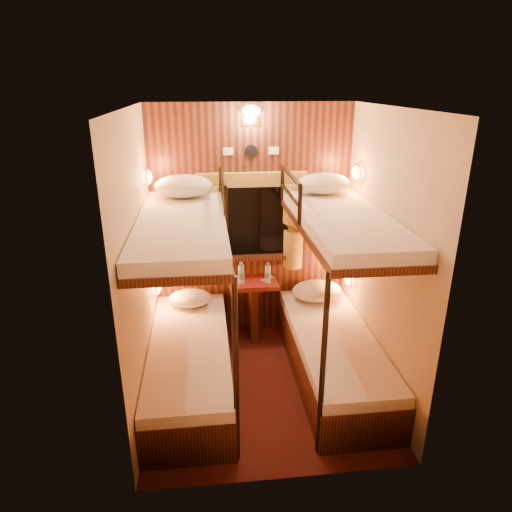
{
  "coord_description": "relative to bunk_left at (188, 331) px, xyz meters",
  "views": [
    {
      "loc": [
        -0.46,
        -3.41,
        2.57
      ],
      "look_at": [
        -0.05,
        0.15,
        1.2
      ],
      "focal_mm": 32.0,
      "sensor_mm": 36.0,
      "label": 1
    }
  ],
  "objects": [
    {
      "name": "floor",
      "position": [
        0.65,
        -0.07,
        -0.56
      ],
      "size": [
        2.1,
        2.1,
        0.0
      ],
      "primitive_type": "plane",
      "color": "#39140F",
      "rests_on": "ground"
    },
    {
      "name": "ceiling",
      "position": [
        0.65,
        -0.07,
        1.84
      ],
      "size": [
        2.1,
        2.1,
        0.0
      ],
      "primitive_type": "plane",
      "rotation": [
        3.14,
        0.0,
        0.0
      ],
      "color": "silver",
      "rests_on": "wall_back"
    },
    {
      "name": "wall_back",
      "position": [
        0.65,
        0.98,
        0.64
      ],
      "size": [
        2.4,
        0.0,
        2.4
      ],
      "primitive_type": "plane",
      "rotation": [
        1.57,
        0.0,
        0.0
      ],
      "color": "#C6B293",
      "rests_on": "floor"
    },
    {
      "name": "wall_front",
      "position": [
        0.65,
        -1.12,
        0.64
      ],
      "size": [
        2.4,
        0.0,
        2.4
      ],
      "primitive_type": "plane",
      "rotation": [
        -1.57,
        0.0,
        0.0
      ],
      "color": "#C6B293",
      "rests_on": "floor"
    },
    {
      "name": "wall_left",
      "position": [
        -0.35,
        -0.07,
        0.64
      ],
      "size": [
        0.0,
        2.4,
        2.4
      ],
      "primitive_type": "plane",
      "rotation": [
        1.57,
        0.0,
        1.57
      ],
      "color": "#C6B293",
      "rests_on": "floor"
    },
    {
      "name": "wall_right",
      "position": [
        1.65,
        -0.07,
        0.64
      ],
      "size": [
        0.0,
        2.4,
        2.4
      ],
      "primitive_type": "plane",
      "rotation": [
        1.57,
        0.0,
        -1.57
      ],
      "color": "#C6B293",
      "rests_on": "floor"
    },
    {
      "name": "back_panel",
      "position": [
        0.65,
        0.97,
        0.64
      ],
      "size": [
        2.0,
        0.03,
        2.4
      ],
      "primitive_type": "cube",
      "color": "black",
      "rests_on": "floor"
    },
    {
      "name": "bunk_left",
      "position": [
        0.0,
        0.0,
        0.0
      ],
      "size": [
        0.72,
        1.9,
        1.82
      ],
      "color": "black",
      "rests_on": "floor"
    },
    {
      "name": "bunk_right",
      "position": [
        1.3,
        0.0,
        0.0
      ],
      "size": [
        0.72,
        1.9,
        1.82
      ],
      "color": "black",
      "rests_on": "floor"
    },
    {
      "name": "window",
      "position": [
        0.65,
        0.94,
        0.62
      ],
      "size": [
        1.0,
        0.12,
        0.79
      ],
      "color": "black",
      "rests_on": "back_panel"
    },
    {
      "name": "curtains",
      "position": [
        0.65,
        0.9,
        0.71
      ],
      "size": [
        1.1,
        0.22,
        1.0
      ],
      "color": "olive",
      "rests_on": "back_panel"
    },
    {
      "name": "back_fixtures",
      "position": [
        0.65,
        0.93,
        1.69
      ],
      "size": [
        0.54,
        0.09,
        0.48
      ],
      "color": "black",
      "rests_on": "back_panel"
    },
    {
      "name": "reading_lamps",
      "position": [
        0.65,
        0.63,
        0.68
      ],
      "size": [
        2.0,
        0.2,
        1.25
      ],
      "color": "orange",
      "rests_on": "wall_left"
    },
    {
      "name": "table",
      "position": [
        0.65,
        0.78,
        -0.14
      ],
      "size": [
        0.5,
        0.34,
        0.66
      ],
      "color": "#591F14",
      "rests_on": "floor"
    },
    {
      "name": "bottle_left",
      "position": [
        0.52,
        0.74,
        0.19
      ],
      "size": [
        0.07,
        0.07,
        0.23
      ],
      "rotation": [
        0.0,
        0.0,
        -0.38
      ],
      "color": "#99BFE5",
      "rests_on": "table"
    },
    {
      "name": "bottle_right",
      "position": [
        0.79,
        0.74,
        0.18
      ],
      "size": [
        0.06,
        0.06,
        0.21
      ],
      "rotation": [
        0.0,
        0.0,
        -0.23
      ],
      "color": "#99BFE5",
      "rests_on": "table"
    },
    {
      "name": "sachet_a",
      "position": [
        0.77,
        0.79,
        0.09
      ],
      "size": [
        0.08,
        0.07,
        0.01
      ],
      "primitive_type": "cube",
      "rotation": [
        0.0,
        0.0,
        -0.22
      ],
      "color": "silver",
      "rests_on": "table"
    },
    {
      "name": "sachet_b",
      "position": [
        0.83,
        0.88,
        0.09
      ],
      "size": [
        0.09,
        0.07,
        0.01
      ],
      "primitive_type": "cube",
      "rotation": [
        0.0,
        0.0,
        0.26
      ],
      "color": "silver",
      "rests_on": "table"
    },
    {
      "name": "pillow_lower_left",
      "position": [
        -0.0,
        0.69,
        -0.02
      ],
      "size": [
        0.42,
        0.3,
        0.17
      ],
      "primitive_type": "ellipsoid",
      "color": "silver",
      "rests_on": "bunk_left"
    },
    {
      "name": "pillow_lower_right",
      "position": [
        1.3,
        0.68,
        -0.0
      ],
      "size": [
        0.51,
        0.37,
        0.2
      ],
      "primitive_type": "ellipsoid",
      "color": "silver",
      "rests_on": "bunk_right"
    },
    {
      "name": "pillow_upper_left",
      "position": [
        -0.0,
        0.65,
        1.13
      ],
      "size": [
        0.52,
        0.37,
        0.2
      ],
      "primitive_type": "ellipsoid",
      "color": "silver",
      "rests_on": "bunk_left"
    },
    {
      "name": "pillow_upper_right",
      "position": [
        1.3,
        0.64,
        1.13
      ],
      "size": [
        0.49,
        0.35,
        0.19
      ],
      "primitive_type": "ellipsoid",
      "color": "silver",
      "rests_on": "bunk_right"
    }
  ]
}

